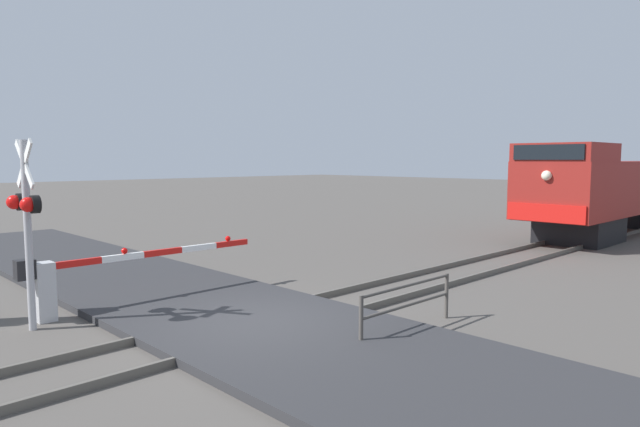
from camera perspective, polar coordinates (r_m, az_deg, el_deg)
name	(u,v)px	position (r m, az deg, el deg)	size (l,w,h in m)	color
ground_plane	(256,328)	(11.23, -6.58, -11.58)	(160.00, 160.00, 0.00)	#514C47
rail_track_left	(235,317)	(11.77, -8.76, -10.44)	(0.08, 80.00, 0.15)	#59544C
rail_track_right	(280,332)	(10.68, -4.18, -12.06)	(0.08, 80.00, 0.15)	#59544C
road_surface	(256,324)	(11.21, -6.59, -11.21)	(36.00, 4.41, 0.15)	#2D2D30
locomotive	(613,190)	(27.82, 27.88, 2.18)	(2.98, 14.49, 3.91)	black
crossing_signal	(26,214)	(11.96, -28.00, -0.08)	(1.18, 0.33, 3.70)	#ADADB2
crossing_gate	(78,277)	(12.92, -23.60, -5.96)	(0.36, 5.64, 1.33)	silver
guard_railing	(408,300)	(10.87, 9.00, -8.79)	(0.08, 2.76, 0.95)	#4C4742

